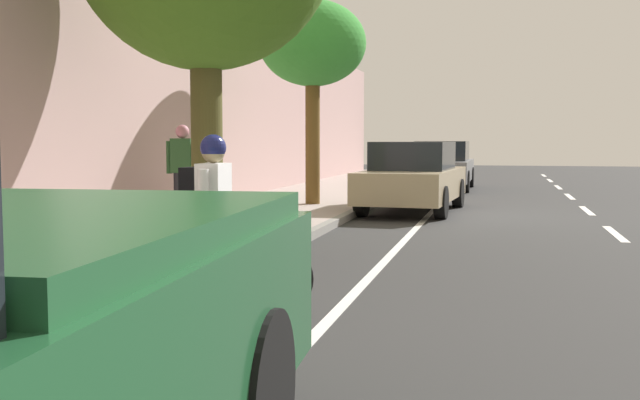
# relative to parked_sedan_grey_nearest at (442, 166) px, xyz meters

# --- Properties ---
(ground) EXTENTS (62.27, 62.27, 0.00)m
(ground) POSITION_rel_parked_sedan_grey_nearest_xyz_m (-0.67, 8.00, -0.75)
(ground) COLOR #2E2E2E
(sidewalk) EXTENTS (3.37, 38.92, 0.14)m
(sidewalk) POSITION_rel_parked_sedan_grey_nearest_xyz_m (2.89, 8.00, -0.68)
(sidewalk) COLOR #A1918B
(sidewalk) RESTS_ON ground
(curb_edge) EXTENTS (0.16, 38.92, 0.14)m
(curb_edge) POSITION_rel_parked_sedan_grey_nearest_xyz_m (1.12, 8.00, -0.68)
(curb_edge) COLOR gray
(curb_edge) RESTS_ON ground
(lane_stripe_centre) EXTENTS (0.14, 40.00, 0.01)m
(lane_stripe_centre) POSITION_rel_parked_sedan_grey_nearest_xyz_m (-3.66, 8.54, -0.75)
(lane_stripe_centre) COLOR white
(lane_stripe_centre) RESTS_ON ground
(lane_stripe_bike_edge) EXTENTS (0.12, 38.92, 0.01)m
(lane_stripe_bike_edge) POSITION_rel_parked_sedan_grey_nearest_xyz_m (-0.35, 8.00, -0.75)
(lane_stripe_bike_edge) COLOR white
(lane_stripe_bike_edge) RESTS_ON ground
(building_facade) EXTENTS (0.50, 38.92, 4.75)m
(building_facade) POSITION_rel_parked_sedan_grey_nearest_xyz_m (4.82, 8.00, 1.62)
(building_facade) COLOR #B18E8A
(building_facade) RESTS_ON ground
(parked_sedan_grey_nearest) EXTENTS (1.88, 4.42, 1.52)m
(parked_sedan_grey_nearest) POSITION_rel_parked_sedan_grey_nearest_xyz_m (0.00, 0.00, 0.00)
(parked_sedan_grey_nearest) COLOR slate
(parked_sedan_grey_nearest) RESTS_ON ground
(parked_sedan_tan_second) EXTENTS (2.06, 4.51, 1.52)m
(parked_sedan_tan_second) POSITION_rel_parked_sedan_grey_nearest_xyz_m (0.06, 7.56, 0.00)
(parked_sedan_tan_second) COLOR tan
(parked_sedan_tan_second) RESTS_ON ground
(bicycle_at_curb) EXTENTS (1.69, 0.50, 0.73)m
(bicycle_at_curb) POSITION_rel_parked_sedan_grey_nearest_xyz_m (0.66, 17.66, -0.39)
(bicycle_at_curb) COLOR black
(bicycle_at_curb) RESTS_ON ground
(cyclist_with_backpack) EXTENTS (0.42, 0.62, 1.61)m
(cyclist_with_backpack) POSITION_rel_parked_sedan_grey_nearest_xyz_m (0.89, 17.20, 0.22)
(cyclist_with_backpack) COLOR #C6B284
(cyclist_with_backpack) RESTS_ON ground
(street_tree_near_cyclist) EXTENTS (2.36, 2.36, 4.49)m
(street_tree_near_cyclist) POSITION_rel_parked_sedan_grey_nearest_xyz_m (2.29, 7.65, 2.87)
(street_tree_near_cyclist) COLOR brown
(street_tree_near_cyclist) RESTS_ON sidewalk
(pedestrian_on_phone) EXTENTS (0.62, 0.24, 1.69)m
(pedestrian_on_phone) POSITION_rel_parked_sedan_grey_nearest_xyz_m (3.62, 11.67, 0.34)
(pedestrian_on_phone) COLOR black
(pedestrian_on_phone) RESTS_ON sidewalk
(fire_hydrant) EXTENTS (0.22, 0.22, 0.84)m
(fire_hydrant) POSITION_rel_parked_sedan_grey_nearest_xyz_m (1.55, 2.39, -0.19)
(fire_hydrant) COLOR red
(fire_hydrant) RESTS_ON sidewalk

